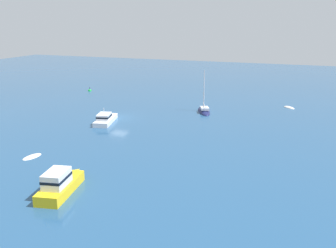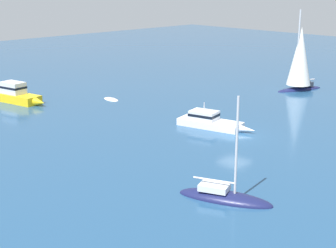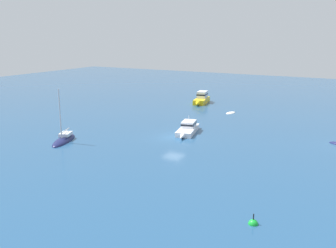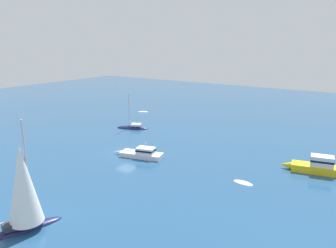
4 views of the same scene
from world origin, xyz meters
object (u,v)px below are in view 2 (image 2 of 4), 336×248
object	(u,v)px
sailboat	(224,198)
dinghy	(111,100)
launch	(210,121)
powerboat	(17,95)
sailboat_1	(300,60)

from	to	relation	value
sailboat	dinghy	xyz separation A→B (m)	(26.32, -11.93, -0.10)
dinghy	launch	bearing A→B (deg)	-174.42
launch	sailboat	xyz separation A→B (m)	(-11.22, 11.47, -0.47)
powerboat	sailboat	world-z (taller)	sailboat
sailboat	dinghy	bearing A→B (deg)	132.83
powerboat	sailboat	bearing A→B (deg)	-17.94
powerboat	launch	bearing A→B (deg)	8.57
launch	sailboat_1	bearing A→B (deg)	85.02
sailboat_1	dinghy	world-z (taller)	sailboat_1
sailboat	dinghy	size ratio (longest dim) A/B	2.78
powerboat	sailboat_1	world-z (taller)	sailboat_1
sailboat	sailboat_1	world-z (taller)	sailboat_1
sailboat_1	sailboat	bearing A→B (deg)	43.36
launch	dinghy	bearing A→B (deg)	164.20
sailboat	sailboat_1	distance (m)	34.81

